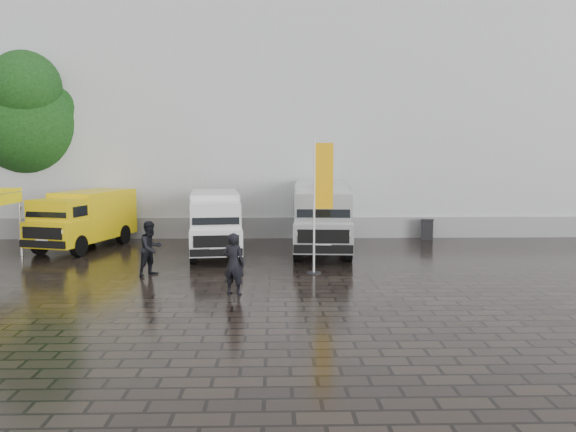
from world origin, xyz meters
name	(u,v)px	position (x,y,z in m)	size (l,w,h in m)	color
ground	(283,273)	(0.00, 0.00, 0.00)	(120.00, 120.00, 0.00)	black
exhibition_hall	(312,121)	(2.00, 16.00, 6.00)	(44.00, 16.00, 12.00)	silver
hall_plinth	(322,228)	(2.00, 7.95, 0.50)	(44.00, 0.15, 1.00)	gray
van_yellow	(84,220)	(-8.41, 5.14, 1.21)	(2.02, 5.26, 2.43)	yellow
van_white	(215,224)	(-2.68, 3.67, 1.23)	(1.89, 5.68, 2.46)	white
van_silver	(322,217)	(1.67, 4.23, 1.41)	(2.18, 6.53, 2.83)	silver
flagpole	(320,199)	(1.22, -0.10, 2.53)	(0.88, 0.50, 4.58)	black
tree	(30,117)	(-12.10, 8.98, 5.80)	(5.03, 5.03, 9.03)	black
wheelie_bin	(427,229)	(6.93, 7.38, 0.48)	(0.58, 0.58, 0.97)	black
person_front	(234,264)	(-1.47, -2.87, 0.89)	(0.65, 0.43, 1.79)	black
person_tent	(151,248)	(-4.41, -0.26, 0.91)	(0.89, 0.69, 1.82)	black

